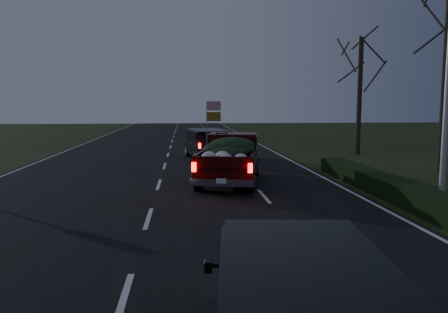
{
  "coord_description": "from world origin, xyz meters",
  "views": [
    {
      "loc": [
        0.97,
        -11.54,
        3.05
      ],
      "look_at": [
        2.31,
        3.03,
        1.3
      ],
      "focal_mm": 35.0,
      "sensor_mm": 36.0,
      "label": 1
    }
  ],
  "objects": [
    {
      "name": "road_asphalt",
      "position": [
        0.0,
        0.0,
        0.01
      ],
      "size": [
        14.0,
        120.0,
        0.02
      ],
      "primitive_type": "cube",
      "color": "black",
      "rests_on": "ground"
    },
    {
      "name": "bare_tree_far",
      "position": [
        11.5,
        14.0,
        5.23
      ],
      "size": [
        3.6,
        3.6,
        7.0
      ],
      "color": "black",
      "rests_on": "ground"
    },
    {
      "name": "rear_suv",
      "position": [
        2.19,
        -7.36,
        0.92
      ],
      "size": [
        2.19,
        4.4,
        1.22
      ],
      "rotation": [
        0.0,
        0.0,
        -0.1
      ],
      "color": "black",
      "rests_on": "ground"
    },
    {
      "name": "lead_suv",
      "position": [
        2.3,
        12.58,
        1.03
      ],
      "size": [
        2.66,
        4.98,
        1.36
      ],
      "rotation": [
        0.0,
        0.0,
        0.15
      ],
      "color": "black",
      "rests_on": "ground"
    },
    {
      "name": "pickup_truck",
      "position": [
        2.78,
        5.36,
        1.06
      ],
      "size": [
        3.1,
        5.7,
        2.83
      ],
      "rotation": [
        0.0,
        0.0,
        -0.21
      ],
      "color": "#310607",
      "rests_on": "ground"
    },
    {
      "name": "ground",
      "position": [
        0.0,
        0.0,
        0.0
      ],
      "size": [
        120.0,
        120.0,
        0.0
      ],
      "primitive_type": "plane",
      "color": "black",
      "rests_on": "ground"
    },
    {
      "name": "bare_tree_mid",
      "position": [
        12.5,
        7.0,
        6.35
      ],
      "size": [
        3.6,
        3.6,
        8.5
      ],
      "color": "black",
      "rests_on": "ground"
    },
    {
      "name": "hedge_row",
      "position": [
        7.8,
        3.0,
        0.3
      ],
      "size": [
        1.0,
        10.0,
        0.6
      ],
      "primitive_type": "cube",
      "color": "black",
      "rests_on": "ground"
    }
  ]
}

